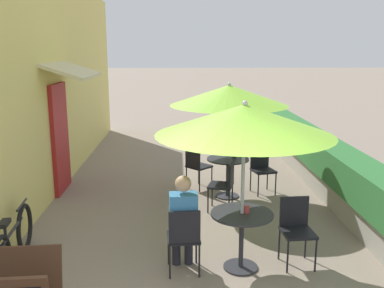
{
  "coord_description": "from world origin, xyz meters",
  "views": [
    {
      "loc": [
        -0.11,
        -2.97,
        2.74
      ],
      "look_at": [
        0.15,
        4.81,
        1.0
      ],
      "focal_mm": 40.0,
      "sensor_mm": 36.0,
      "label": 1
    }
  ],
  "objects_px": {
    "patio_umbrella_mid": "(229,95)",
    "cafe_chair_mid_back": "(262,166)",
    "patio_umbrella_near": "(245,120)",
    "seated_patron_near_left": "(183,219)",
    "cafe_chair_near_right": "(296,225)",
    "cafe_chair_mid_right": "(225,182)",
    "coffee_cup_mid": "(234,155)",
    "patio_table_mid": "(228,169)",
    "patio_table_near": "(242,228)",
    "coffee_cup_near": "(247,209)",
    "bicycle_leaning": "(14,243)",
    "cafe_chair_near_left": "(184,235)",
    "cafe_chair_mid_left": "(197,164)"
  },
  "relations": [
    {
      "from": "cafe_chair_mid_back",
      "to": "cafe_chair_near_right",
      "type": "bearing_deg",
      "value": 73.98
    },
    {
      "from": "patio_umbrella_mid",
      "to": "patio_table_mid",
      "type": "bearing_deg",
      "value": 82.87
    },
    {
      "from": "cafe_chair_mid_left",
      "to": "cafe_chair_mid_right",
      "type": "height_order",
      "value": "same"
    },
    {
      "from": "patio_umbrella_mid",
      "to": "cafe_chair_mid_left",
      "type": "relative_size",
      "value": 2.47
    },
    {
      "from": "cafe_chair_near_left",
      "to": "patio_table_mid",
      "type": "bearing_deg",
      "value": 69.43
    },
    {
      "from": "cafe_chair_mid_right",
      "to": "coffee_cup_mid",
      "type": "distance_m",
      "value": 0.85
    },
    {
      "from": "patio_table_near",
      "to": "patio_table_mid",
      "type": "distance_m",
      "value": 2.7
    },
    {
      "from": "patio_umbrella_near",
      "to": "patio_table_mid",
      "type": "height_order",
      "value": "patio_umbrella_near"
    },
    {
      "from": "cafe_chair_near_left",
      "to": "cafe_chair_mid_back",
      "type": "bearing_deg",
      "value": 59.58
    },
    {
      "from": "cafe_chair_mid_back",
      "to": "bicycle_leaning",
      "type": "height_order",
      "value": "cafe_chair_mid_back"
    },
    {
      "from": "cafe_chair_near_right",
      "to": "cafe_chair_mid_right",
      "type": "height_order",
      "value": "same"
    },
    {
      "from": "cafe_chair_mid_back",
      "to": "patio_umbrella_mid",
      "type": "bearing_deg",
      "value": 5.96
    },
    {
      "from": "patio_umbrella_mid",
      "to": "cafe_chair_mid_back",
      "type": "bearing_deg",
      "value": 19.91
    },
    {
      "from": "seated_patron_near_left",
      "to": "coffee_cup_near",
      "type": "distance_m",
      "value": 0.8
    },
    {
      "from": "patio_table_mid",
      "to": "cafe_chair_near_right",
      "type": "bearing_deg",
      "value": -77.11
    },
    {
      "from": "seated_patron_near_left",
      "to": "cafe_chair_mid_right",
      "type": "relative_size",
      "value": 1.44
    },
    {
      "from": "cafe_chair_near_left",
      "to": "coffee_cup_mid",
      "type": "distance_m",
      "value": 3.04
    },
    {
      "from": "seated_patron_near_left",
      "to": "patio_umbrella_near",
      "type": "bearing_deg",
      "value": -2.77
    },
    {
      "from": "coffee_cup_mid",
      "to": "patio_umbrella_mid",
      "type": "bearing_deg",
      "value": -161.76
    },
    {
      "from": "cafe_chair_near_left",
      "to": "cafe_chair_near_right",
      "type": "xyz_separation_m",
      "value": [
        1.45,
        0.24,
        0.0
      ]
    },
    {
      "from": "cafe_chair_near_right",
      "to": "cafe_chair_mid_left",
      "type": "bearing_deg",
      "value": -72.88
    },
    {
      "from": "patio_table_mid",
      "to": "patio_table_near",
      "type": "bearing_deg",
      "value": -92.89
    },
    {
      "from": "patio_table_mid",
      "to": "cafe_chair_mid_back",
      "type": "bearing_deg",
      "value": 19.91
    },
    {
      "from": "patio_table_near",
      "to": "coffee_cup_mid",
      "type": "height_order",
      "value": "coffee_cup_mid"
    },
    {
      "from": "patio_table_near",
      "to": "seated_patron_near_left",
      "type": "bearing_deg",
      "value": -179.19
    },
    {
      "from": "coffee_cup_near",
      "to": "patio_umbrella_mid",
      "type": "distance_m",
      "value": 2.92
    },
    {
      "from": "cafe_chair_mid_left",
      "to": "coffee_cup_mid",
      "type": "relative_size",
      "value": 9.67
    },
    {
      "from": "patio_umbrella_near",
      "to": "seated_patron_near_left",
      "type": "distance_m",
      "value": 1.43
    },
    {
      "from": "patio_umbrella_mid",
      "to": "coffee_cup_mid",
      "type": "height_order",
      "value": "patio_umbrella_mid"
    },
    {
      "from": "cafe_chair_mid_left",
      "to": "patio_umbrella_near",
      "type": "bearing_deg",
      "value": -36.29
    },
    {
      "from": "patio_table_mid",
      "to": "cafe_chair_mid_left",
      "type": "relative_size",
      "value": 0.9
    },
    {
      "from": "cafe_chair_near_right",
      "to": "bicycle_leaning",
      "type": "height_order",
      "value": "cafe_chair_near_right"
    },
    {
      "from": "patio_table_near",
      "to": "patio_table_mid",
      "type": "xyz_separation_m",
      "value": [
        0.14,
        2.7,
        0.0
      ]
    },
    {
      "from": "cafe_chair_near_right",
      "to": "patio_table_mid",
      "type": "distance_m",
      "value": 2.64
    },
    {
      "from": "cafe_chair_near_left",
      "to": "coffee_cup_mid",
      "type": "relative_size",
      "value": 9.67
    },
    {
      "from": "cafe_chair_mid_right",
      "to": "cafe_chair_mid_back",
      "type": "bearing_deg",
      "value": -24.04
    },
    {
      "from": "patio_table_near",
      "to": "coffee_cup_mid",
      "type": "relative_size",
      "value": 8.71
    },
    {
      "from": "coffee_cup_near",
      "to": "coffee_cup_mid",
      "type": "height_order",
      "value": "same"
    },
    {
      "from": "coffee_cup_near",
      "to": "cafe_chair_mid_back",
      "type": "distance_m",
      "value": 3.05
    },
    {
      "from": "seated_patron_near_left",
      "to": "cafe_chair_mid_back",
      "type": "bearing_deg",
      "value": 58.61
    },
    {
      "from": "cafe_chair_near_left",
      "to": "patio_table_mid",
      "type": "height_order",
      "value": "cafe_chair_near_left"
    },
    {
      "from": "patio_umbrella_near",
      "to": "seated_patron_near_left",
      "type": "relative_size",
      "value": 1.72
    },
    {
      "from": "cafe_chair_near_left",
      "to": "coffee_cup_near",
      "type": "distance_m",
      "value": 0.84
    },
    {
      "from": "seated_patron_near_left",
      "to": "bicycle_leaning",
      "type": "bearing_deg",
      "value": 173.29
    },
    {
      "from": "patio_table_near",
      "to": "bicycle_leaning",
      "type": "bearing_deg",
      "value": 177.88
    },
    {
      "from": "cafe_chair_near_right",
      "to": "patio_umbrella_mid",
      "type": "relative_size",
      "value": 0.4
    },
    {
      "from": "seated_patron_near_left",
      "to": "patio_table_mid",
      "type": "bearing_deg",
      "value": 68.63
    },
    {
      "from": "cafe_chair_near_left",
      "to": "patio_umbrella_near",
      "type": "bearing_deg",
      "value": 5.96
    },
    {
      "from": "cafe_chair_near_left",
      "to": "patio_umbrella_mid",
      "type": "bearing_deg",
      "value": 69.43
    },
    {
      "from": "coffee_cup_near",
      "to": "patio_umbrella_near",
      "type": "bearing_deg",
      "value": -172.27
    }
  ]
}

